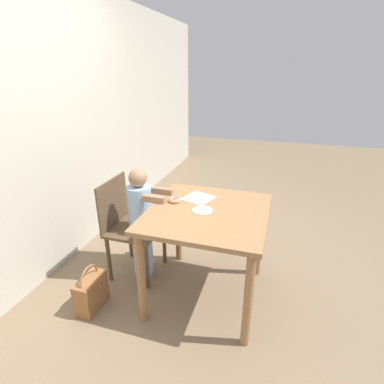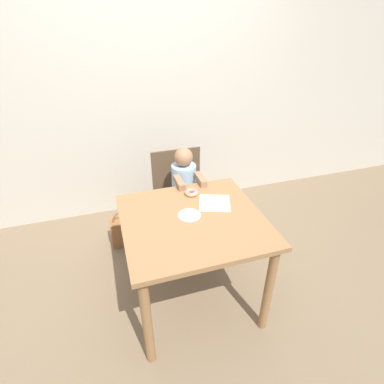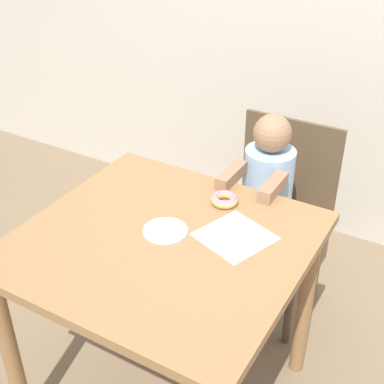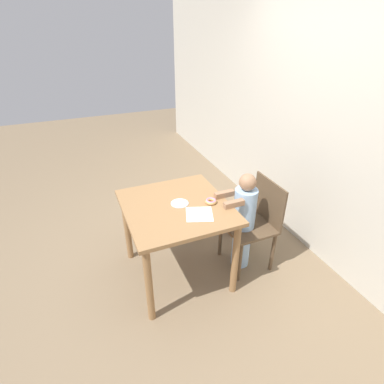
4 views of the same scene
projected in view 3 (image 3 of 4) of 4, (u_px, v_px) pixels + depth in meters
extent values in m
cube|color=beige|center=(323.00, 4.00, 2.59)|extent=(8.00, 0.05, 2.50)
cube|color=olive|center=(163.00, 243.00, 1.77)|extent=(0.93, 0.88, 0.03)
cylinder|color=olive|center=(11.00, 354.00, 1.87)|extent=(0.06, 0.06, 0.74)
cylinder|color=olive|center=(136.00, 240.00, 2.43)|extent=(0.06, 0.06, 0.74)
cylinder|color=olive|center=(305.00, 302.00, 2.09)|extent=(0.06, 0.06, 0.74)
cube|color=brown|center=(269.00, 226.00, 2.38)|extent=(0.45, 0.43, 0.03)
cube|color=brown|center=(290.00, 163.00, 2.42)|extent=(0.45, 0.02, 0.42)
cylinder|color=brown|center=(210.00, 275.00, 2.45)|extent=(0.04, 0.04, 0.44)
cylinder|color=brown|center=(290.00, 305.00, 2.29)|extent=(0.04, 0.04, 0.44)
cylinder|color=brown|center=(244.00, 234.00, 2.72)|extent=(0.04, 0.04, 0.44)
cylinder|color=brown|center=(317.00, 258.00, 2.56)|extent=(0.04, 0.04, 0.44)
cylinder|color=#99BCE0|center=(260.00, 271.00, 2.46)|extent=(0.17, 0.17, 0.46)
cylinder|color=#99BCE0|center=(267.00, 192.00, 2.23)|extent=(0.21, 0.21, 0.39)
sphere|color=#997051|center=(272.00, 133.00, 2.09)|extent=(0.15, 0.15, 0.15)
cube|color=#997051|center=(231.00, 175.00, 2.07)|extent=(0.05, 0.18, 0.05)
cube|color=#997051|center=(273.00, 187.00, 1.99)|extent=(0.05, 0.18, 0.05)
torus|color=tan|center=(224.00, 200.00, 1.94)|extent=(0.10, 0.10, 0.03)
torus|color=pink|center=(225.00, 197.00, 1.93)|extent=(0.09, 0.09, 0.02)
cube|color=white|center=(235.00, 236.00, 1.77)|extent=(0.27, 0.27, 0.00)
cube|color=brown|center=(184.00, 232.00, 2.88)|extent=(0.28, 0.13, 0.27)
torus|color=brown|center=(184.00, 211.00, 2.81)|extent=(0.22, 0.02, 0.22)
cylinder|color=silver|center=(165.00, 231.00, 1.79)|extent=(0.15, 0.15, 0.01)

